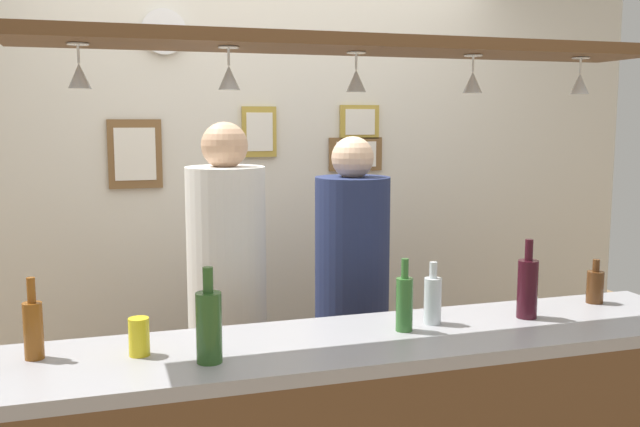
# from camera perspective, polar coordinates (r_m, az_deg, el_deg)

# --- Properties ---
(back_wall) EXTENTS (4.40, 0.06, 2.60)m
(back_wall) POSITION_cam_1_polar(r_m,az_deg,el_deg) (3.78, -4.52, 1.42)
(back_wall) COLOR silver
(back_wall) RESTS_ON ground_plane
(overhead_glass_rack) EXTENTS (2.20, 0.36, 0.04)m
(overhead_glass_rack) POSITION_cam_1_polar(r_m,az_deg,el_deg) (2.42, 2.89, 13.35)
(overhead_glass_rack) COLOR brown
(hanging_wineglass_far_left) EXTENTS (0.07, 0.07, 0.13)m
(hanging_wineglass_far_left) POSITION_cam_1_polar(r_m,az_deg,el_deg) (2.26, -18.76, 10.53)
(hanging_wineglass_far_left) COLOR silver
(hanging_wineglass_far_left) RESTS_ON overhead_glass_rack
(hanging_wineglass_left) EXTENTS (0.07, 0.07, 0.13)m
(hanging_wineglass_left) POSITION_cam_1_polar(r_m,az_deg,el_deg) (2.26, -7.32, 10.87)
(hanging_wineglass_left) COLOR silver
(hanging_wineglass_left) RESTS_ON overhead_glass_rack
(hanging_wineglass_center_left) EXTENTS (0.07, 0.07, 0.13)m
(hanging_wineglass_center_left) POSITION_cam_1_polar(r_m,az_deg,el_deg) (2.43, 2.91, 10.70)
(hanging_wineglass_center_left) COLOR silver
(hanging_wineglass_center_left) RESTS_ON overhead_glass_rack
(hanging_wineglass_center) EXTENTS (0.07, 0.07, 0.13)m
(hanging_wineglass_center) POSITION_cam_1_polar(r_m,az_deg,el_deg) (2.59, 12.15, 10.35)
(hanging_wineglass_center) COLOR silver
(hanging_wineglass_center) RESTS_ON overhead_glass_rack
(hanging_wineglass_center_right) EXTENTS (0.07, 0.07, 0.13)m
(hanging_wineglass_center_right) POSITION_cam_1_polar(r_m,az_deg,el_deg) (2.81, 20.12, 9.84)
(hanging_wineglass_center_right) COLOR silver
(hanging_wineglass_center_right) RESTS_ON overhead_glass_rack
(person_left_white_patterned_shirt) EXTENTS (0.34, 0.34, 1.69)m
(person_left_white_patterned_shirt) POSITION_cam_1_polar(r_m,az_deg,el_deg) (3.11, -7.49, -5.15)
(person_left_white_patterned_shirt) COLOR #2D334C
(person_left_white_patterned_shirt) RESTS_ON ground_plane
(person_middle_navy_shirt) EXTENTS (0.34, 0.34, 1.63)m
(person_middle_navy_shirt) POSITION_cam_1_polar(r_m,az_deg,el_deg) (3.27, 2.58, -5.25)
(person_middle_navy_shirt) COLOR #2D334C
(person_middle_navy_shirt) RESTS_ON ground_plane
(bottle_beer_green_import) EXTENTS (0.06, 0.06, 0.26)m
(bottle_beer_green_import) POSITION_cam_1_polar(r_m,az_deg,el_deg) (2.54, 6.79, -7.09)
(bottle_beer_green_import) COLOR #336B2D
(bottle_beer_green_import) RESTS_ON bar_counter
(bottle_beer_brown_stubby) EXTENTS (0.07, 0.07, 0.18)m
(bottle_beer_brown_stubby) POSITION_cam_1_polar(r_m,az_deg,el_deg) (3.11, 21.21, -5.44)
(bottle_beer_brown_stubby) COLOR #512D14
(bottle_beer_brown_stubby) RESTS_ON bar_counter
(bottle_champagne_green) EXTENTS (0.08, 0.08, 0.30)m
(bottle_champagne_green) POSITION_cam_1_polar(r_m,az_deg,el_deg) (2.23, -8.91, -8.84)
(bottle_champagne_green) COLOR #2D5623
(bottle_champagne_green) RESTS_ON bar_counter
(bottle_beer_amber_tall) EXTENTS (0.06, 0.06, 0.26)m
(bottle_beer_amber_tall) POSITION_cam_1_polar(r_m,az_deg,el_deg) (2.41, -22.02, -8.49)
(bottle_beer_amber_tall) COLOR brown
(bottle_beer_amber_tall) RESTS_ON bar_counter
(bottle_soda_clear) EXTENTS (0.06, 0.06, 0.23)m
(bottle_soda_clear) POSITION_cam_1_polar(r_m,az_deg,el_deg) (2.64, 9.03, -6.79)
(bottle_soda_clear) COLOR silver
(bottle_soda_clear) RESTS_ON bar_counter
(bottle_wine_dark_red) EXTENTS (0.08, 0.08, 0.30)m
(bottle_wine_dark_red) POSITION_cam_1_polar(r_m,az_deg,el_deg) (2.79, 16.31, -5.69)
(bottle_wine_dark_red) COLOR #380F19
(bottle_wine_dark_red) RESTS_ON bar_counter
(drink_can) EXTENTS (0.07, 0.07, 0.12)m
(drink_can) POSITION_cam_1_polar(r_m,az_deg,el_deg) (2.35, -14.32, -9.56)
(drink_can) COLOR yellow
(drink_can) RESTS_ON bar_counter
(picture_frame_crest) EXTENTS (0.18, 0.02, 0.26)m
(picture_frame_crest) POSITION_cam_1_polar(r_m,az_deg,el_deg) (3.71, -4.90, 6.55)
(picture_frame_crest) COLOR #B29338
(picture_frame_crest) RESTS_ON back_wall
(picture_frame_lower_pair) EXTENTS (0.30, 0.02, 0.18)m
(picture_frame_lower_pair) POSITION_cam_1_polar(r_m,az_deg,el_deg) (3.86, 2.88, 4.78)
(picture_frame_lower_pair) COLOR brown
(picture_frame_lower_pair) RESTS_ON back_wall
(picture_frame_upper_small) EXTENTS (0.22, 0.02, 0.18)m
(picture_frame_upper_small) POSITION_cam_1_polar(r_m,az_deg,el_deg) (3.86, 3.19, 7.35)
(picture_frame_upper_small) COLOR #B29338
(picture_frame_upper_small) RESTS_ON back_wall
(picture_frame_caricature) EXTENTS (0.26, 0.02, 0.34)m
(picture_frame_caricature) POSITION_cam_1_polar(r_m,az_deg,el_deg) (3.63, -14.62, 4.64)
(picture_frame_caricature) COLOR brown
(picture_frame_caricature) RESTS_ON back_wall
(wall_clock) EXTENTS (0.22, 0.03, 0.22)m
(wall_clock) POSITION_cam_1_polar(r_m,az_deg,el_deg) (3.65, -12.42, 14.06)
(wall_clock) COLOR white
(wall_clock) RESTS_ON back_wall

